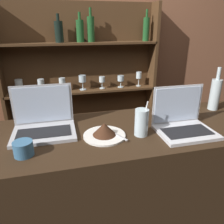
# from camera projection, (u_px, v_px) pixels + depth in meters

# --- Properties ---
(bar_counter) EXTENTS (2.07, 0.59, 1.07)m
(bar_counter) POSITION_uv_depth(u_px,v_px,m) (116.00, 204.00, 1.42)
(bar_counter) COLOR black
(bar_counter) RESTS_ON ground_plane
(back_wall) EXTENTS (7.00, 0.06, 2.70)m
(back_wall) POSITION_uv_depth(u_px,v_px,m) (86.00, 53.00, 2.18)
(back_wall) COLOR brown
(back_wall) RESTS_ON ground_plane
(back_shelf) EXTENTS (1.49, 0.18, 1.82)m
(back_shelf) POSITION_uv_depth(u_px,v_px,m) (83.00, 93.00, 2.24)
(back_shelf) COLOR #472D19
(back_shelf) RESTS_ON ground_plane
(laptop_near) EXTENTS (0.33, 0.24, 0.25)m
(laptop_near) POSITION_uv_depth(u_px,v_px,m) (44.00, 122.00, 1.19)
(laptop_near) COLOR #ADADB2
(laptop_near) RESTS_ON bar_counter
(laptop_far) EXTENTS (0.30, 0.23, 0.24)m
(laptop_far) POSITION_uv_depth(u_px,v_px,m) (183.00, 122.00, 1.20)
(laptop_far) COLOR silver
(laptop_far) RESTS_ON bar_counter
(cake_plate) EXTENTS (0.22, 0.22, 0.08)m
(cake_plate) POSITION_uv_depth(u_px,v_px,m) (104.00, 131.00, 1.14)
(cake_plate) COLOR silver
(cake_plate) RESTS_ON bar_counter
(water_glass) EXTENTS (0.07, 0.07, 0.19)m
(water_glass) POSITION_uv_depth(u_px,v_px,m) (141.00, 122.00, 1.14)
(water_glass) COLOR silver
(water_glass) RESTS_ON bar_counter
(wine_bottle_clear) EXTENTS (0.07, 0.07, 0.29)m
(wine_bottle_clear) POSITION_uv_depth(u_px,v_px,m) (215.00, 94.00, 1.48)
(wine_bottle_clear) COLOR #B2C1C6
(wine_bottle_clear) RESTS_ON bar_counter
(coffee_cup) EXTENTS (0.09, 0.09, 0.07)m
(coffee_cup) POSITION_uv_depth(u_px,v_px,m) (23.00, 149.00, 0.97)
(coffee_cup) COLOR #38668C
(coffee_cup) RESTS_ON bar_counter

